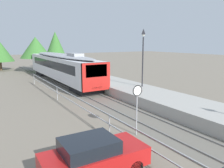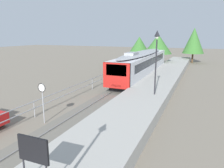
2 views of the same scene
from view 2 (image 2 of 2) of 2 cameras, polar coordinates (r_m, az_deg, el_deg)
The scene contains 11 objects.
ground_plane at distance 24.77m, azimuth -3.50°, elevation -0.92°, with size 160.00×160.00×0.00m, color slate.
track_rails at distance 23.63m, azimuth 3.04°, elevation -1.51°, with size 3.20×60.00×0.14m.
commuter_train at distance 30.26m, azimuth 7.89°, elevation 5.64°, with size 2.82×19.58×3.74m.
station_platform at distance 22.68m, azimuth 10.81°, elevation -1.26°, with size 3.90×60.00×0.90m, color #A8A59E.
platform_lamp_mid_platform at distance 18.34m, azimuth 11.63°, elevation 8.62°, with size 0.34×0.34×5.35m.
platform_notice_board at distance 7.84m, azimuth -20.00°, elevation -16.32°, with size 1.20×0.08×1.80m.
speed_limit_sign at distance 15.04m, azimuth -17.92°, elevation -2.33°, with size 0.61×0.10×2.81m.
carpark_fence at distance 16.70m, azimuth -19.86°, elevation -5.33°, with size 0.06×36.06×1.25m.
tree_behind_carpark at distance 42.03m, azimuth 12.02°, elevation 10.25°, with size 5.22×5.22×5.95m.
tree_behind_station_far at distance 48.54m, azimuth 7.19°, elevation 10.01°, with size 4.88×4.88×5.45m.
tree_distant_left at distance 49.25m, azimuth 20.74°, elevation 10.63°, with size 4.37×4.37×7.31m.
Camera 2 is at (7.66, 0.44, 5.92)m, focal length 34.72 mm.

